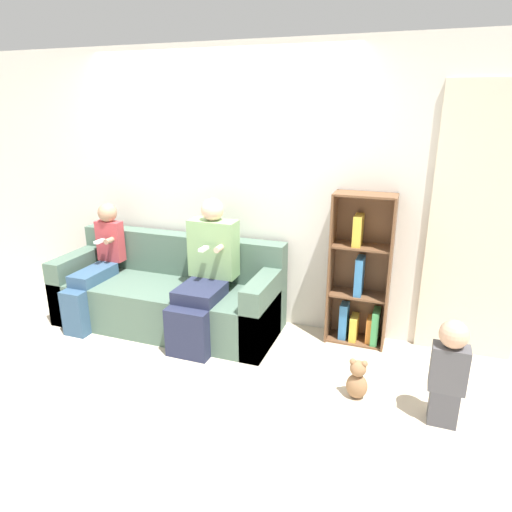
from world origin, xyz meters
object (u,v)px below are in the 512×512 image
Objects in this scene: adult_seated at (206,270)px; bookshelf at (360,280)px; teddy_bear at (357,380)px; couch at (169,296)px; toddler_standing at (449,370)px; child_seated at (96,265)px.

bookshelf reaches higher than adult_seated.
adult_seated is 4.03× the size of teddy_bear.
adult_seated reaches higher than couch.
bookshelf is at bearing 9.58° from couch.
couch is 2.84× the size of toddler_standing.
adult_seated is (0.45, -0.11, 0.36)m from couch.
child_seated is (-1.15, -0.03, -0.08)m from adult_seated.
child_seated is at bearing 170.32° from teddy_bear.
bookshelf is (2.44, 0.44, 0.01)m from child_seated.
adult_seated reaches higher than child_seated.
couch is 6.84× the size of teddy_bear.
toddler_standing reaches higher than teddy_bear.
bookshelf is at bearing 17.47° from adult_seated.
teddy_bear is (-0.58, 0.08, -0.26)m from toddler_standing.
bookshelf is 4.30× the size of teddy_bear.
child_seated is 3.20m from toddler_standing.
toddler_standing is at bearing -15.36° from adult_seated.
couch reaches higher than toddler_standing.
child_seated reaches higher than teddy_bear.
adult_seated is at bearing -13.79° from couch.
teddy_bear is (0.13, -0.88, -0.44)m from bookshelf.
teddy_bear is (1.87, -0.58, -0.15)m from couch.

